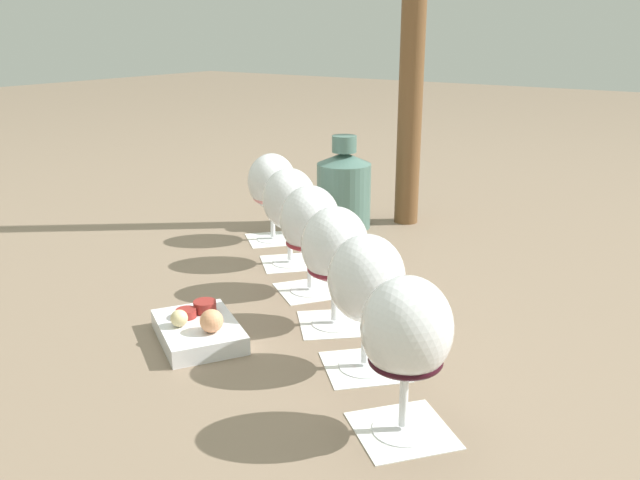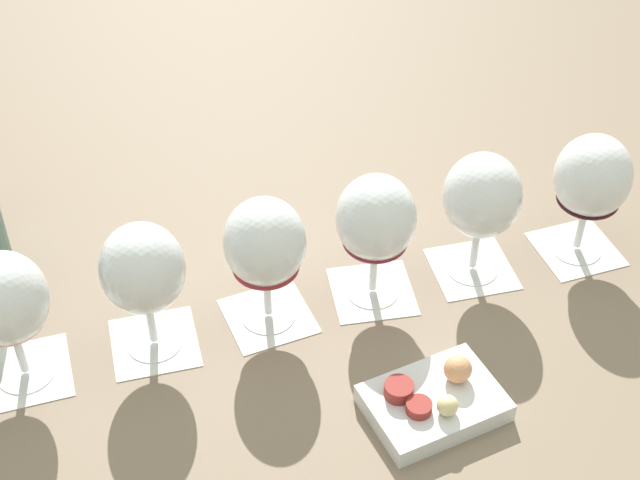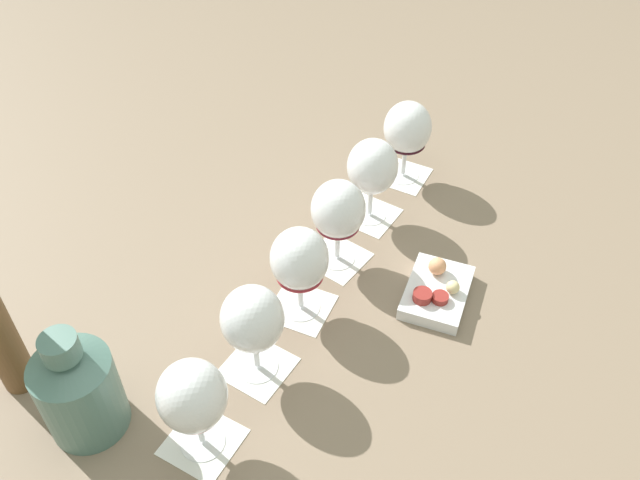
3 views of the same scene
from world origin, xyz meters
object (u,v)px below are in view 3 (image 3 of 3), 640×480
wine_glass_1 (253,322)px  wine_glass_3 (338,212)px  wine_glass_5 (407,131)px  ceramic_vase (78,388)px  wine_glass_4 (372,170)px  snack_dish (437,291)px  wine_glass_0 (193,399)px  wine_glass_2 (300,262)px

wine_glass_1 → wine_glass_3: same height
wine_glass_5 → ceramic_vase: 0.77m
wine_glass_1 → wine_glass_4: same height
wine_glass_3 → snack_dish: 0.22m
wine_glass_0 → wine_glass_3: bearing=-39.5°
snack_dish → wine_glass_0: bearing=115.7°
wine_glass_0 → wine_glass_4: same height
wine_glass_0 → wine_glass_2: bearing=-39.5°
wine_glass_0 → wine_glass_1: size_ratio=1.00×
wine_glass_3 → wine_glass_5: size_ratio=1.00×
wine_glass_3 → ceramic_vase: ceramic_vase is taller
ceramic_vase → wine_glass_3: bearing=-58.8°
snack_dish → ceramic_vase: bearing=103.0°
wine_glass_3 → ceramic_vase: size_ratio=0.88×
wine_glass_1 → wine_glass_4: size_ratio=1.00×
wine_glass_2 → wine_glass_4: size_ratio=1.00×
wine_glass_4 → wine_glass_2: bearing=140.2°
wine_glass_3 → wine_glass_5: (0.21, -0.18, 0.00)m
wine_glass_3 → ceramic_vase: bearing=121.2°
wine_glass_0 → wine_glass_1: 0.15m
wine_glass_0 → snack_dish: size_ratio=0.98×
wine_glass_4 → ceramic_vase: ceramic_vase is taller
wine_glass_1 → wine_glass_5: 0.55m
wine_glass_3 → snack_dish: size_ratio=0.98×
wine_glass_0 → wine_glass_3: (0.32, -0.27, 0.00)m
wine_glass_3 → wine_glass_4: size_ratio=1.00×
wine_glass_0 → wine_glass_4: (0.43, -0.35, -0.00)m
wine_glass_4 → wine_glass_1: bearing=140.3°
wine_glass_3 → snack_dish: wine_glass_3 is taller
wine_glass_1 → wine_glass_5: same height
wine_glass_0 → wine_glass_2: 0.29m
wine_glass_5 → snack_dish: 0.35m
wine_glass_1 → wine_glass_5: bearing=-40.5°
wine_glass_0 → wine_glass_5: same height
wine_glass_4 → snack_dish: 0.25m
wine_glass_4 → wine_glass_5: (0.11, -0.10, 0.00)m
wine_glass_2 → ceramic_vase: 0.37m
wine_glass_2 → ceramic_vase: size_ratio=0.88×
ceramic_vase → snack_dish: ceramic_vase is taller
ceramic_vase → wine_glass_2: bearing=-65.6°
wine_glass_4 → snack_dish: (-0.23, -0.06, -0.10)m
wine_glass_5 → ceramic_vase: (-0.46, 0.61, -0.03)m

